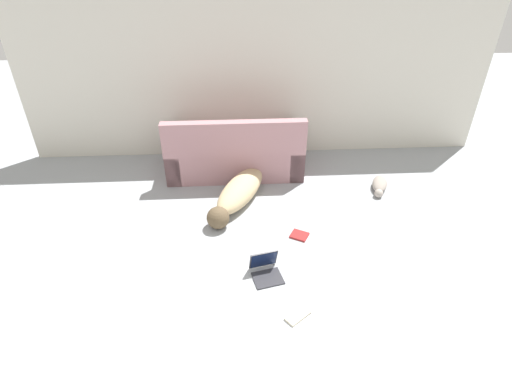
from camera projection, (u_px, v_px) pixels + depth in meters
name	position (u px, v px, depth m)	size (l,w,h in m)	color
wall_back	(258.00, 73.00, 5.71)	(6.80, 0.06, 2.50)	beige
couch	(235.00, 154.00, 5.68)	(1.89, 0.88, 0.91)	#A3757A
dog	(238.00, 193.00, 5.07)	(0.88, 1.51, 0.30)	tan
cat	(380.00, 185.00, 5.40)	(0.32, 0.58, 0.13)	gray
laptop_open	(265.00, 267.00, 4.04)	(0.35, 0.37, 0.25)	#2D2D33
book_red	(299.00, 235.00, 4.58)	(0.25, 0.24, 0.02)	maroon
book_cream	(298.00, 316.00, 3.61)	(0.26, 0.24, 0.02)	beige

